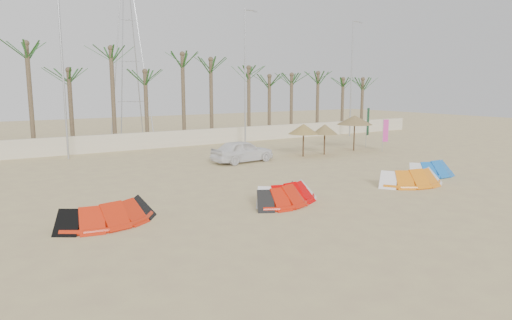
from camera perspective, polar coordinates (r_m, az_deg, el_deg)
ground at (r=17.80m, az=10.63°, el=-6.74°), size 120.00×120.00×0.00m
boundary_wall at (r=36.58m, az=-13.77°, el=2.36°), size 60.00×0.30×1.30m
palm_line at (r=38.01m, az=-13.91°, el=11.36°), size 52.00×4.00×7.70m
lamp_b at (r=32.89m, az=-22.93°, el=10.10°), size 1.25×0.14×11.00m
lamp_c at (r=37.99m, az=-1.33°, el=10.60°), size 1.25×0.14×11.00m
lamp_d at (r=45.45m, az=11.87°, el=10.18°), size 1.25×0.14×11.00m
pylon at (r=42.62m, az=-15.14°, el=2.36°), size 3.00×3.00×14.00m
kite_red_left at (r=17.26m, az=-18.32°, el=-6.11°), size 3.77×2.08×0.90m
kite_red_mid at (r=19.01m, az=3.08°, el=-4.26°), size 3.26×2.14×0.90m
kite_red_right at (r=19.50m, az=3.48°, el=-3.92°), size 3.19×1.72×0.90m
kite_orange at (r=23.88m, az=18.31°, el=-1.93°), size 3.74×2.15×0.90m
kite_blue at (r=26.81m, az=20.67°, el=-0.89°), size 3.23×1.66×0.90m
parasol_left at (r=31.77m, az=5.96°, el=3.88°), size 2.12×2.12×2.27m
parasol_mid at (r=32.82m, az=8.60°, el=3.83°), size 1.85×1.85×2.18m
parasol_right at (r=35.27m, az=12.23°, el=4.91°), size 2.68×2.68×2.68m
flag_pink at (r=35.33m, az=15.76°, el=3.45°), size 0.44×0.19×2.55m
flag_green at (r=37.35m, az=13.84°, el=4.53°), size 0.44×0.15×3.33m
car at (r=29.32m, az=-1.71°, el=1.11°), size 4.35×2.07×1.43m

